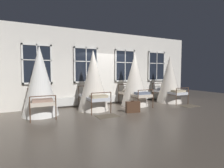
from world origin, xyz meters
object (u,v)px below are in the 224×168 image
(cot_first, at_px, (40,82))
(cot_second, at_px, (93,81))
(cot_third, at_px, (135,80))
(suitcase_dark, at_px, (133,107))
(cot_fourth, at_px, (169,80))

(cot_first, xyz_separation_m, cot_second, (2.07, 0.02, -0.03))
(cot_first, distance_m, cot_third, 4.19)
(cot_third, height_order, suitcase_dark, cot_third)
(cot_fourth, bearing_deg, cot_first, 91.34)
(cot_third, xyz_separation_m, cot_fourth, (2.12, -0.09, -0.03))
(cot_first, relative_size, cot_fourth, 1.05)
(cot_first, height_order, cot_fourth, cot_first)
(cot_first, bearing_deg, suitcase_dark, -109.24)
(cot_fourth, bearing_deg, suitcase_dark, 111.97)
(cot_third, bearing_deg, suitcase_dark, 144.75)
(cot_third, xyz_separation_m, suitcase_dark, (-0.91, -1.23, -0.98))
(cot_third, bearing_deg, cot_first, 92.55)
(cot_first, bearing_deg, cot_third, -88.80)
(cot_first, distance_m, suitcase_dark, 3.61)
(cot_third, height_order, cot_fourth, cot_third)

